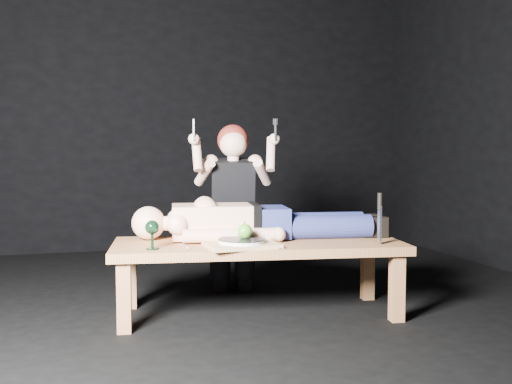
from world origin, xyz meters
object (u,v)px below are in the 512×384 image
Objects in this scene: table at (258,278)px; serving_tray at (242,245)px; lying_man at (263,217)px; kneeling_woman at (233,206)px; carving_knife at (380,219)px; goblet at (152,235)px.

serving_tray reaches higher than table.
lying_man is 1.43× the size of kneeling_woman.
kneeling_woman is 3.99× the size of carving_knife.
table is 4.34× the size of serving_tray.
lying_man is at bearing -69.34° from kneeling_woman.
carving_knife is at bearing -15.86° from table.
kneeling_woman is at bearing 98.58° from table.
goblet is 0.54× the size of carving_knife.
carving_knife is at bearing -28.69° from lying_man.
carving_knife is (0.67, -0.92, -0.01)m from kneeling_woman.
goblet is at bearing -152.83° from lying_man.
kneeling_woman reaches higher than table.
carving_knife reaches higher than goblet.
serving_tray is 2.44× the size of goblet.
lying_man is 0.49m from kneeling_woman.
serving_tray is 0.83m from carving_knife.
table is 0.82m from carving_knife.
lying_man is 4.34× the size of serving_tray.
serving_tray is (-0.22, -0.31, -0.12)m from lying_man.
lying_man is at bearing 19.33° from goblet.
table is at bearing 164.14° from carving_knife.
carving_knife is (0.81, -0.13, 0.14)m from serving_tray.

